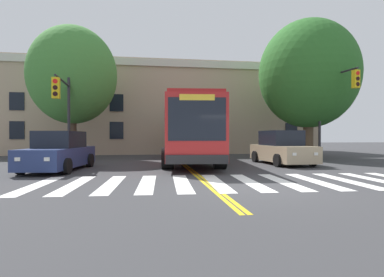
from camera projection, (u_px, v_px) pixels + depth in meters
ground_plane at (258, 188)px, 8.91m from camera, size 120.00×120.00×0.00m
crosswalk at (266, 182)px, 10.05m from camera, size 15.42×4.54×0.01m
lane_line_yellow_inner at (172, 156)px, 23.60m from camera, size 0.12×36.00×0.01m
lane_line_yellow_outer at (174, 156)px, 23.63m from camera, size 0.12×36.00×0.01m
city_bus at (191, 130)px, 17.51m from camera, size 3.68×11.77×3.46m
car_navy_near_lane at (60, 153)px, 13.48m from camera, size 2.47×4.93×1.76m
car_tan_far_lane at (281, 149)px, 16.52m from camera, size 2.29×4.70×1.85m
car_grey_behind_bus at (192, 144)px, 26.40m from camera, size 2.22×3.76×1.89m
traffic_light_near_corner at (333, 98)px, 18.29m from camera, size 0.62×3.22×5.85m
traffic_light_far_corner at (64, 104)px, 15.95m from camera, size 0.45×3.34×4.94m
street_tree_curbside_large at (308, 74)px, 20.83m from camera, size 8.54×8.35×9.62m
street_tree_curbside_small at (73, 75)px, 19.82m from camera, size 6.49×6.24×8.83m
building_facade at (161, 111)px, 29.19m from camera, size 28.41×8.75×8.05m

